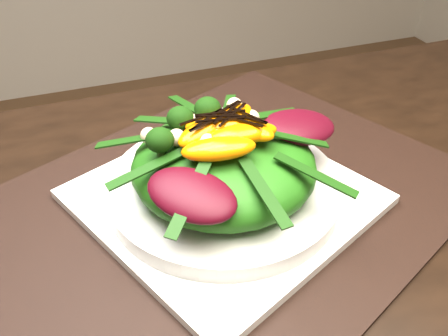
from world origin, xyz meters
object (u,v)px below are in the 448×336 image
object	(u,v)px
plate_base	(224,197)
orange_segment	(212,116)
lettuce_mound	(224,165)
placemat	(224,202)
salad_bowl	(224,186)

from	to	relation	value
plate_base	orange_segment	xyz separation A→B (m)	(-0.00, 0.03, 0.08)
lettuce_mound	orange_segment	xyz separation A→B (m)	(-0.00, 0.03, 0.04)
placemat	lettuce_mound	xyz separation A→B (m)	(-0.00, -0.00, 0.05)
plate_base	orange_segment	distance (m)	0.09
placemat	orange_segment	xyz separation A→B (m)	(-0.00, 0.03, 0.09)
salad_bowl	orange_segment	world-z (taller)	orange_segment
placemat	plate_base	size ratio (longest dim) A/B	1.94
lettuce_mound	orange_segment	size ratio (longest dim) A/B	2.73
salad_bowl	lettuce_mound	world-z (taller)	lettuce_mound
placemat	salad_bowl	size ratio (longest dim) A/B	2.11
placemat	plate_base	bearing A→B (deg)	-135.00
salad_bowl	orange_segment	size ratio (longest dim) A/B	3.52
orange_segment	lettuce_mound	bearing A→B (deg)	-88.14
plate_base	orange_segment	world-z (taller)	orange_segment
lettuce_mound	orange_segment	distance (m)	0.05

